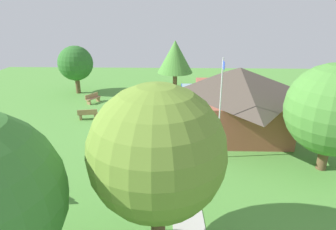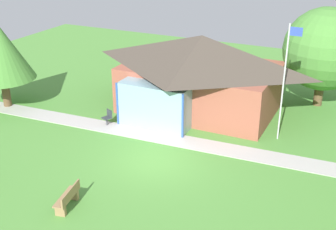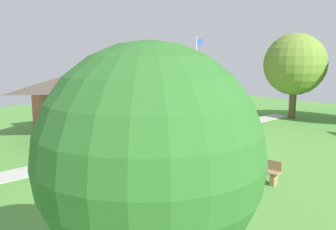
# 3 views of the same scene
# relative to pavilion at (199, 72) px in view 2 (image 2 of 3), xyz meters

# --- Properties ---
(ground_plane) EXTENTS (44.00, 44.00, 0.00)m
(ground_plane) POSITION_rel_pavilion_xyz_m (0.63, -6.58, -2.26)
(ground_plane) COLOR #54933D
(pavilion) EXTENTS (9.40, 7.33, 4.33)m
(pavilion) POSITION_rel_pavilion_xyz_m (0.00, 0.00, 0.00)
(pavilion) COLOR #A35642
(pavilion) RESTS_ON ground_plane
(footpath) EXTENTS (24.43, 2.53, 0.03)m
(footpath) POSITION_rel_pavilion_xyz_m (0.63, -4.25, -2.24)
(footpath) COLOR #BCB7B2
(footpath) RESTS_ON ground_plane
(flagpole) EXTENTS (0.64, 0.08, 5.84)m
(flagpole) POSITION_rel_pavilion_xyz_m (5.10, -1.86, 0.95)
(flagpole) COLOR silver
(flagpole) RESTS_ON ground_plane
(bench_front_center) EXTENTS (0.73, 1.56, 0.84)m
(bench_front_center) POSITION_rel_pavilion_xyz_m (-0.84, -11.17, -1.86)
(bench_front_center) COLOR #9E7A51
(bench_front_center) RESTS_ON ground_plane
(patio_chair_west) EXTENTS (0.58, 0.58, 0.86)m
(patio_chair_west) POSITION_rel_pavilion_xyz_m (-3.54, -4.18, -1.84)
(patio_chair_west) COLOR #33383D
(patio_chair_west) RESTS_ON ground_plane
(tree_west_hedge) EXTENTS (3.70, 3.70, 5.05)m
(tree_west_hedge) POSITION_rel_pavilion_xyz_m (-10.35, -4.45, 1.11)
(tree_west_hedge) COLOR brown
(tree_west_hedge) RESTS_ON ground_plane
(tree_behind_pavilion_right) EXTENTS (4.74, 4.74, 5.78)m
(tree_behind_pavilion_right) POSITION_rel_pavilion_xyz_m (6.18, 3.64, 1.14)
(tree_behind_pavilion_right) COLOR brown
(tree_behind_pavilion_right) RESTS_ON ground_plane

